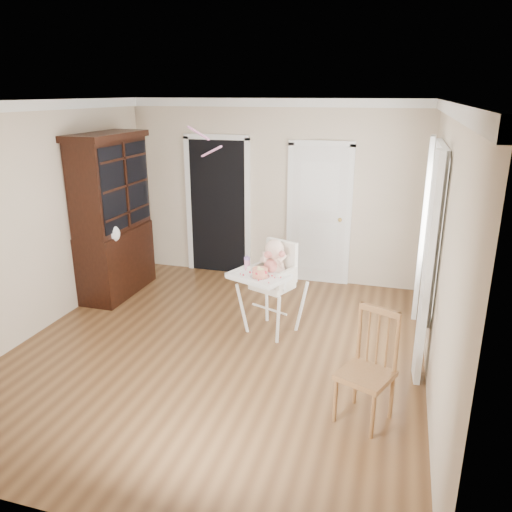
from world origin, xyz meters
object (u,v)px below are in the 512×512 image
(high_chair, at_px, (272,277))
(dining_chair, at_px, (367,371))
(cake, at_px, (260,273))
(china_cabinet, at_px, (113,216))
(sippy_cup, at_px, (247,262))

(high_chair, relative_size, dining_chair, 1.11)
(cake, xyz_separation_m, china_cabinet, (-2.38, 0.85, 0.29))
(high_chair, xyz_separation_m, sippy_cup, (-0.30, -0.02, 0.16))
(sippy_cup, bearing_deg, cake, -46.09)
(cake, bearing_deg, sippy_cup, 133.91)
(china_cabinet, bearing_deg, high_chair, -13.67)
(cake, bearing_deg, dining_chair, -41.73)
(sippy_cup, bearing_deg, dining_chair, -42.42)
(sippy_cup, xyz_separation_m, dining_chair, (1.53, -1.40, -0.39))
(cake, relative_size, china_cabinet, 0.10)
(dining_chair, bearing_deg, high_chair, 153.89)
(high_chair, height_order, sippy_cup, high_chair)
(high_chair, xyz_separation_m, cake, (-0.08, -0.25, 0.14))
(high_chair, bearing_deg, cake, -84.87)
(dining_chair, bearing_deg, sippy_cup, 160.54)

